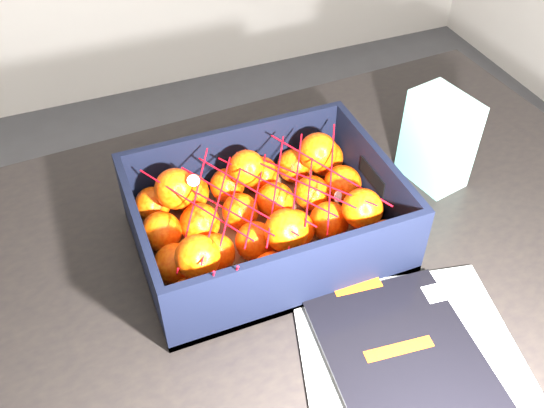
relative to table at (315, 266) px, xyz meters
name	(u,v)px	position (x,y,z in m)	size (l,w,h in m)	color
table	(315,266)	(0.00, 0.00, 0.00)	(1.24, 0.86, 0.75)	black
magazine_stack	(410,363)	(0.01, -0.29, 0.11)	(0.37, 0.35, 0.02)	silver
produce_crate	(265,223)	(-0.09, 0.01, 0.14)	(0.41, 0.31, 0.13)	olive
clementine_heap	(265,218)	(-0.09, 0.01, 0.15)	(0.39, 0.29, 0.12)	#FF4405
mesh_net	(263,194)	(-0.10, 0.00, 0.21)	(0.34, 0.27, 0.09)	red
retail_carton	(438,140)	(0.25, 0.05, 0.19)	(0.08, 0.12, 0.17)	white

